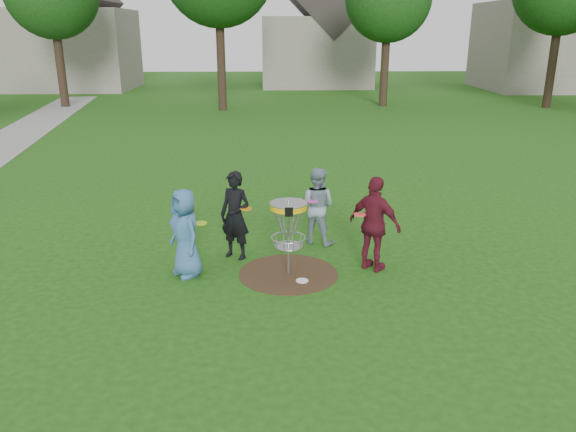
{
  "coord_description": "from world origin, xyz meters",
  "views": [
    {
      "loc": [
        -0.24,
        -9.29,
        4.22
      ],
      "look_at": [
        0.0,
        0.3,
        1.0
      ],
      "focal_mm": 35.0,
      "sensor_mm": 36.0,
      "label": 1
    }
  ],
  "objects_px": {
    "player_black": "(235,216)",
    "disc_golf_basket": "(288,220)",
    "player_blue": "(185,233)",
    "player_grey": "(317,206)",
    "player_maroon": "(375,224)"
  },
  "relations": [
    {
      "from": "player_blue",
      "to": "disc_golf_basket",
      "type": "relative_size",
      "value": 1.16
    },
    {
      "from": "player_maroon",
      "to": "disc_golf_basket",
      "type": "bearing_deg",
      "value": 46.36
    },
    {
      "from": "player_grey",
      "to": "disc_golf_basket",
      "type": "relative_size",
      "value": 1.15
    },
    {
      "from": "player_maroon",
      "to": "disc_golf_basket",
      "type": "distance_m",
      "value": 1.57
    },
    {
      "from": "player_black",
      "to": "disc_golf_basket",
      "type": "relative_size",
      "value": 1.23
    },
    {
      "from": "player_black",
      "to": "player_maroon",
      "type": "distance_m",
      "value": 2.62
    },
    {
      "from": "player_blue",
      "to": "player_grey",
      "type": "distance_m",
      "value": 2.87
    },
    {
      "from": "player_black",
      "to": "disc_golf_basket",
      "type": "xyz_separation_m",
      "value": [
        0.99,
        -0.8,
        0.17
      ]
    },
    {
      "from": "player_maroon",
      "to": "player_blue",
      "type": "bearing_deg",
      "value": 43.23
    },
    {
      "from": "player_black",
      "to": "player_grey",
      "type": "bearing_deg",
      "value": 52.89
    },
    {
      "from": "player_black",
      "to": "player_maroon",
      "type": "height_order",
      "value": "player_maroon"
    },
    {
      "from": "player_grey",
      "to": "player_maroon",
      "type": "xyz_separation_m",
      "value": [
        0.94,
        -1.39,
        0.08
      ]
    },
    {
      "from": "player_black",
      "to": "player_grey",
      "type": "height_order",
      "value": "player_black"
    },
    {
      "from": "player_black",
      "to": "disc_golf_basket",
      "type": "distance_m",
      "value": 1.28
    },
    {
      "from": "player_black",
      "to": "disc_golf_basket",
      "type": "height_order",
      "value": "player_black"
    }
  ]
}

